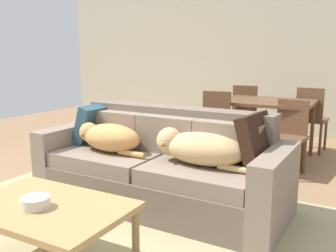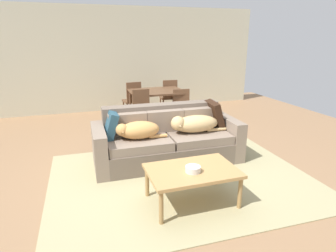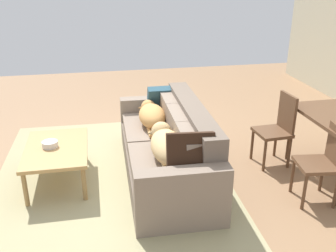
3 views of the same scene
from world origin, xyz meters
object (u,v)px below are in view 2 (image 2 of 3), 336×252
at_px(couch, 166,140).
at_px(dog_on_right_cushion, 194,124).
at_px(dining_chair_far_left, 133,99).
at_px(dining_chair_near_right, 182,107).
at_px(dining_table, 157,94).
at_px(coffee_table, 192,173).
at_px(dog_on_left_cushion, 138,130).
at_px(bowl_on_coffee_table, 193,169).
at_px(throw_pillow_by_right_arm, 215,115).
at_px(throw_pillow_by_left_arm, 110,125).
at_px(dining_chair_near_left, 143,110).
at_px(dining_chair_far_right, 169,96).

xyz_separation_m(couch, dog_on_right_cushion, (0.42, -0.12, 0.27)).
bearing_deg(dining_chair_far_left, dog_on_right_cushion, 93.00).
height_order(dining_chair_near_right, dining_chair_far_left, dining_chair_far_left).
bearing_deg(couch, dining_table, 79.30).
relative_size(coffee_table, dining_chair_near_right, 1.23).
bearing_deg(dog_on_left_cushion, couch, 16.54).
bearing_deg(coffee_table, dining_chair_near_right, 71.33).
relative_size(dog_on_left_cushion, bowl_on_coffee_table, 4.24).
distance_m(dog_on_left_cushion, throw_pillow_by_right_arm, 1.38).
xyz_separation_m(couch, throw_pillow_by_left_arm, (-0.87, 0.08, 0.32)).
height_order(dog_on_left_cushion, dining_table, dining_table).
bearing_deg(dog_on_left_cushion, coffee_table, -70.05).
height_order(throw_pillow_by_left_arm, dining_table, throw_pillow_by_left_arm).
xyz_separation_m(couch, dining_chair_near_right, (0.84, 1.49, 0.14)).
relative_size(couch, dining_chair_near_right, 2.71).
distance_m(dog_on_right_cushion, dining_table, 2.14).
height_order(bowl_on_coffee_table, dining_chair_near_right, dining_chair_near_right).
bearing_deg(dining_chair_far_left, coffee_table, 82.65).
distance_m(throw_pillow_by_left_arm, bowl_on_coffee_table, 1.64).
distance_m(couch, throw_pillow_by_right_arm, 0.94).
distance_m(dog_on_right_cushion, dining_chair_far_left, 2.75).
height_order(dining_table, dining_chair_near_right, dining_chair_near_right).
bearing_deg(couch, throw_pillow_by_left_arm, 176.39).
distance_m(throw_pillow_by_left_arm, dining_chair_near_right, 2.23).
relative_size(dining_chair_near_right, dining_chair_far_left, 0.93).
xyz_separation_m(couch, dining_chair_near_left, (-0.05, 1.40, 0.16)).
xyz_separation_m(dog_on_right_cushion, bowl_on_coffee_table, (-0.54, -1.26, -0.13)).
distance_m(dining_table, dining_chair_near_left, 0.81).
bearing_deg(dining_chair_far_right, dining_chair_near_left, 56.16).
relative_size(bowl_on_coffee_table, dining_chair_near_right, 0.21).
bearing_deg(coffee_table, dining_chair_near_left, 88.94).
xyz_separation_m(dog_on_right_cushion, throw_pillow_by_left_arm, (-1.29, 0.19, 0.04)).
distance_m(throw_pillow_by_left_arm, throw_pillow_by_right_arm, 1.74).
xyz_separation_m(coffee_table, dining_chair_near_right, (0.94, 2.80, 0.08)).
bearing_deg(dining_chair_near_right, dining_chair_far_left, 134.95).
bearing_deg(couch, dining_chair_far_right, 72.02).
height_order(dog_on_left_cushion, coffee_table, dog_on_left_cushion).
relative_size(couch, bowl_on_coffee_table, 12.90).
xyz_separation_m(dog_on_left_cushion, bowl_on_coffee_table, (0.38, -1.24, -0.13)).
height_order(dining_chair_near_left, dining_chair_near_right, dining_chair_near_left).
xyz_separation_m(coffee_table, dining_chair_far_left, (0.09, 3.90, 0.11)).
bearing_deg(dining_chair_far_right, bowl_on_coffee_table, 80.21).
bearing_deg(dining_chair_far_left, throw_pillow_by_left_arm, 65.14).
bearing_deg(dining_chair_near_left, throw_pillow_by_left_arm, -125.39).
bearing_deg(dining_chair_near_right, dining_chair_far_right, 93.46).
bearing_deg(dining_table, throw_pillow_by_left_arm, -123.83).
relative_size(dog_on_left_cushion, dining_chair_near_left, 0.83).
xyz_separation_m(couch, dining_table, (0.43, 2.02, 0.36)).
bearing_deg(dining_table, dog_on_left_cushion, -113.34).
distance_m(throw_pillow_by_right_arm, dining_chair_near_left, 1.66).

